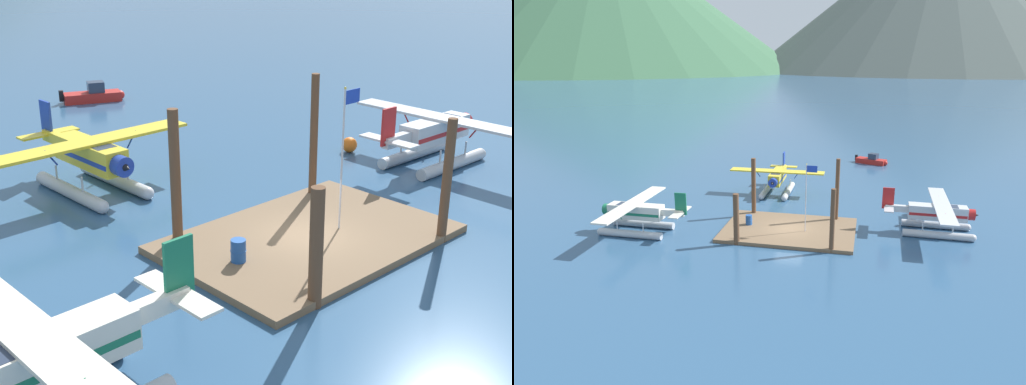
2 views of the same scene
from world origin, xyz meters
TOP-DOWN VIEW (x-y plane):
  - ground_plane at (0.00, 0.00)m, footprint 1200.00×1200.00m
  - dock_platform at (0.00, 0.00)m, footprint 11.40×7.75m
  - piling_near_left at (-3.70, -3.69)m, footprint 0.48×0.48m
  - piling_near_right at (4.00, -3.68)m, footprint 0.39×0.39m
  - piling_far_left at (-4.06, 3.44)m, footprint 0.43×0.43m
  - piling_far_right at (3.81, 3.29)m, footprint 0.37×0.37m
  - flagpole at (1.58, -0.38)m, footprint 0.95×0.10m
  - fuel_drum at (-3.69, 0.18)m, footprint 0.62×0.62m
  - mooring_buoy at (10.93, 6.88)m, footprint 0.89×0.89m
  - seaplane_yellow_bow_left at (-3.33, 11.25)m, footprint 10.42×7.98m
  - seaplane_silver_stbd_fwd at (12.51, 2.29)m, footprint 7.98×10.43m
  - seaplane_cream_port_aft at (-12.93, -2.98)m, footprint 7.98×10.41m
  - boat_red_open_north at (6.99, 28.58)m, footprint 4.61×2.99m

SIDE VIEW (x-z plane):
  - ground_plane at x=0.00m, z-range 0.00..0.00m
  - dock_platform at x=0.00m, z-range 0.00..0.30m
  - mooring_buoy at x=10.93m, z-range 0.00..0.89m
  - boat_red_open_north at x=6.99m, z-range -0.26..1.24m
  - fuel_drum at x=-3.69m, z-range 0.30..1.18m
  - seaplane_yellow_bow_left at x=-3.33m, z-range -0.34..3.50m
  - seaplane_silver_stbd_fwd at x=12.51m, z-range -0.34..3.50m
  - seaplane_cream_port_aft at x=-12.93m, z-range -0.34..3.50m
  - piling_near_left at x=-3.70m, z-range 0.00..4.29m
  - piling_near_right at x=4.00m, z-range 0.00..5.19m
  - piling_far_left at x=-4.06m, z-range 0.00..5.64m
  - piling_far_right at x=3.81m, z-range 0.00..5.99m
  - flagpole at x=1.58m, z-range 1.03..7.01m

